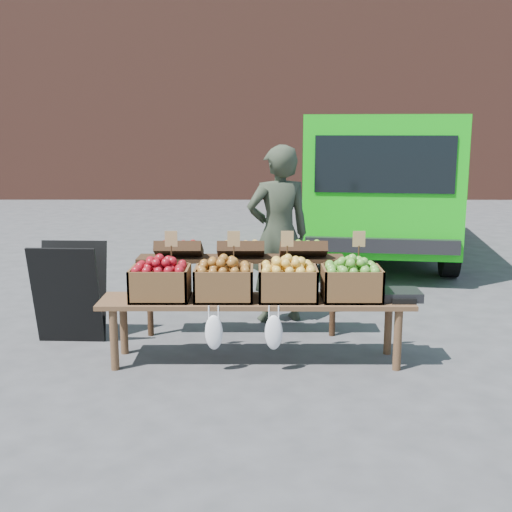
# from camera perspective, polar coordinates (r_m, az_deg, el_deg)

# --- Properties ---
(ground) EXTENTS (80.00, 80.00, 0.00)m
(ground) POSITION_cam_1_polar(r_m,az_deg,el_deg) (5.78, -8.56, -9.32)
(ground) COLOR #434346
(brick_building) EXTENTS (24.00, 4.00, 10.00)m
(brick_building) POSITION_cam_1_polar(r_m,az_deg,el_deg) (20.58, -2.38, 19.62)
(brick_building) COLOR brown
(brick_building) RESTS_ON ground
(delivery_van) EXTENTS (2.90, 5.15, 2.19)m
(delivery_van) POSITION_cam_1_polar(r_m,az_deg,el_deg) (10.54, 10.59, 6.06)
(delivery_van) COLOR #10CB12
(delivery_van) RESTS_ON ground
(vendor) EXTENTS (0.77, 0.61, 1.86)m
(vendor) POSITION_cam_1_polar(r_m,az_deg,el_deg) (6.72, 2.00, 1.93)
(vendor) COLOR #2F3728
(vendor) RESTS_ON ground
(chalkboard_sign) EXTENTS (0.65, 0.38, 0.97)m
(chalkboard_sign) POSITION_cam_1_polar(r_m,az_deg,el_deg) (6.38, -16.22, -3.11)
(chalkboard_sign) COLOR black
(chalkboard_sign) RESTS_ON ground
(back_table) EXTENTS (2.10, 0.44, 1.04)m
(back_table) POSITION_cam_1_polar(r_m,az_deg,el_deg) (6.28, -1.33, -2.56)
(back_table) COLOR #321F11
(back_table) RESTS_ON ground
(display_bench) EXTENTS (2.70, 0.56, 0.57)m
(display_bench) POSITION_cam_1_polar(r_m,az_deg,el_deg) (5.65, -0.01, -6.63)
(display_bench) COLOR brown
(display_bench) RESTS_ON ground
(crate_golden_apples) EXTENTS (0.50, 0.40, 0.28)m
(crate_golden_apples) POSITION_cam_1_polar(r_m,az_deg,el_deg) (5.59, -8.50, -2.41)
(crate_golden_apples) COLOR maroon
(crate_golden_apples) RESTS_ON display_bench
(crate_russet_pears) EXTENTS (0.50, 0.40, 0.28)m
(crate_russet_pears) POSITION_cam_1_polar(r_m,az_deg,el_deg) (5.54, -2.86, -2.43)
(crate_russet_pears) COLOR #91631C
(crate_russet_pears) RESTS_ON display_bench
(crate_red_apples) EXTENTS (0.50, 0.40, 0.28)m
(crate_red_apples) POSITION_cam_1_polar(r_m,az_deg,el_deg) (5.54, 2.83, -2.44)
(crate_red_apples) COLOR gold
(crate_red_apples) RESTS_ON display_bench
(crate_green_apples) EXTENTS (0.50, 0.40, 0.28)m
(crate_green_apples) POSITION_cam_1_polar(r_m,az_deg,el_deg) (5.59, 8.48, -2.42)
(crate_green_apples) COLOR #3C7B22
(crate_green_apples) RESTS_ON display_bench
(weighing_scale) EXTENTS (0.34, 0.30, 0.08)m
(weighing_scale) POSITION_cam_1_polar(r_m,az_deg,el_deg) (5.69, 12.70, -3.37)
(weighing_scale) COLOR black
(weighing_scale) RESTS_ON display_bench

